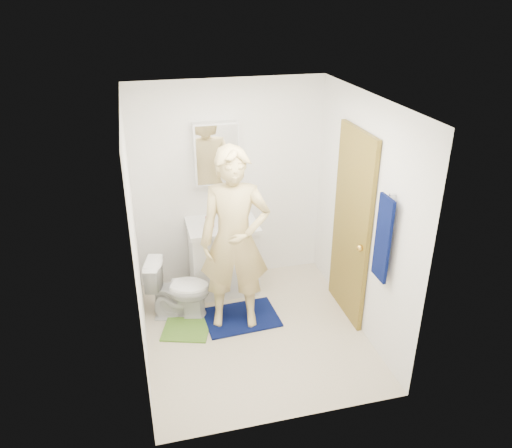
{
  "coord_description": "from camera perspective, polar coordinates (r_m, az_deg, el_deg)",
  "views": [
    {
      "loc": [
        -1.01,
        -4.09,
        3.27
      ],
      "look_at": [
        0.08,
        0.25,
        1.12
      ],
      "focal_mm": 35.0,
      "sensor_mm": 36.0,
      "label": 1
    }
  ],
  "objects": [
    {
      "name": "floor",
      "position": [
        5.34,
        -0.16,
        -12.29
      ],
      "size": [
        2.2,
        2.4,
        0.02
      ],
      "primitive_type": "cube",
      "color": "beige",
      "rests_on": "ground"
    },
    {
      "name": "ceiling",
      "position": [
        4.3,
        -0.2,
        14.07
      ],
      "size": [
        2.2,
        2.4,
        0.02
      ],
      "primitive_type": "cube",
      "color": "white",
      "rests_on": "ground"
    },
    {
      "name": "wall_back",
      "position": [
        5.78,
        -3.06,
        4.59
      ],
      "size": [
        2.2,
        0.02,
        2.4
      ],
      "primitive_type": "cube",
      "color": "white",
      "rests_on": "ground"
    },
    {
      "name": "wall_front",
      "position": [
        3.69,
        4.39,
        -8.61
      ],
      "size": [
        2.2,
        0.02,
        2.4
      ],
      "primitive_type": "cube",
      "color": "white",
      "rests_on": "ground"
    },
    {
      "name": "wall_left",
      "position": [
        4.59,
        -13.77,
        -2.02
      ],
      "size": [
        0.02,
        2.4,
        2.4
      ],
      "primitive_type": "cube",
      "color": "white",
      "rests_on": "ground"
    },
    {
      "name": "wall_right",
      "position": [
        5.05,
        12.14,
        0.81
      ],
      "size": [
        0.02,
        2.4,
        2.4
      ],
      "primitive_type": "cube",
      "color": "white",
      "rests_on": "ground"
    },
    {
      "name": "vanity_cabinet",
      "position": [
        5.83,
        -3.76,
        -3.92
      ],
      "size": [
        0.75,
        0.55,
        0.8
      ],
      "primitive_type": "cube",
      "color": "white",
      "rests_on": "floor"
    },
    {
      "name": "countertop",
      "position": [
        5.64,
        -3.89,
        -0.16
      ],
      "size": [
        0.79,
        0.59,
        0.05
      ],
      "primitive_type": "cube",
      "color": "white",
      "rests_on": "vanity_cabinet"
    },
    {
      "name": "sink_basin",
      "position": [
        5.63,
        -3.89,
        -0.02
      ],
      "size": [
        0.4,
        0.4,
        0.03
      ],
      "primitive_type": "cylinder",
      "color": "white",
      "rests_on": "countertop"
    },
    {
      "name": "faucet",
      "position": [
        5.76,
        -4.24,
        1.36
      ],
      "size": [
        0.03,
        0.03,
        0.12
      ],
      "primitive_type": "cylinder",
      "color": "silver",
      "rests_on": "countertop"
    },
    {
      "name": "medicine_cabinet",
      "position": [
        5.56,
        -4.55,
        8.04
      ],
      "size": [
        0.5,
        0.12,
        0.7
      ],
      "primitive_type": "cube",
      "color": "white",
      "rests_on": "wall_back"
    },
    {
      "name": "mirror_panel",
      "position": [
        5.5,
        -4.44,
        7.86
      ],
      "size": [
        0.46,
        0.01,
        0.66
      ],
      "primitive_type": "cube",
      "color": "white",
      "rests_on": "wall_back"
    },
    {
      "name": "door",
      "position": [
        5.23,
        10.83,
        -0.31
      ],
      "size": [
        0.05,
        0.8,
        2.05
      ],
      "primitive_type": "cube",
      "color": "olive",
      "rests_on": "ground"
    },
    {
      "name": "door_knob",
      "position": [
        4.99,
        11.82,
        -2.69
      ],
      "size": [
        0.07,
        0.07,
        0.07
      ],
      "primitive_type": "sphere",
      "color": "gold",
      "rests_on": "door"
    },
    {
      "name": "towel",
      "position": [
        4.54,
        14.32,
        -1.65
      ],
      "size": [
        0.03,
        0.24,
        0.8
      ],
      "primitive_type": "cube",
      "color": "#071146",
      "rests_on": "wall_right"
    },
    {
      "name": "towel_hook",
      "position": [
        4.39,
        15.37,
        3.29
      ],
      "size": [
        0.06,
        0.02,
        0.02
      ],
      "primitive_type": "cylinder",
      "rotation": [
        0.0,
        1.57,
        0.0
      ],
      "color": "silver",
      "rests_on": "wall_right"
    },
    {
      "name": "toilet",
      "position": [
        5.45,
        -8.79,
        -7.29
      ],
      "size": [
        0.74,
        0.53,
        0.68
      ],
      "primitive_type": "imported",
      "rotation": [
        0.0,
        0.0,
        1.32
      ],
      "color": "white",
      "rests_on": "floor"
    },
    {
      "name": "bath_mat",
      "position": [
        5.52,
        -1.7,
        -10.62
      ],
      "size": [
        0.81,
        0.6,
        0.02
      ],
      "primitive_type": "cube",
      "rotation": [
        0.0,
        0.0,
        0.06
      ],
      "color": "#071146",
      "rests_on": "floor"
    },
    {
      "name": "green_rug",
      "position": [
        5.39,
        -7.99,
        -11.87
      ],
      "size": [
        0.57,
        0.52,
        0.02
      ],
      "primitive_type": "cube",
      "rotation": [
        0.0,
        0.0,
        -0.31
      ],
      "color": "#58892D",
      "rests_on": "floor"
    },
    {
      "name": "soap_dispenser",
      "position": [
        5.53,
        -5.33,
        0.52
      ],
      "size": [
        0.09,
        0.09,
        0.17
      ],
      "primitive_type": "imported",
      "rotation": [
        0.0,
        0.0,
        0.11
      ],
      "color": "#C05F59",
      "rests_on": "countertop"
    },
    {
      "name": "toothbrush_cup",
      "position": [
        5.72,
        -2.94,
        1.11
      ],
      "size": [
        0.16,
        0.16,
        0.1
      ],
      "primitive_type": "imported",
      "rotation": [
        0.0,
        0.0,
        0.31
      ],
      "color": "#7B408D",
      "rests_on": "countertop"
    },
    {
      "name": "man",
      "position": [
        4.95,
        -2.44,
        -1.93
      ],
      "size": [
        0.78,
        0.6,
        1.92
      ],
      "primitive_type": "imported",
      "rotation": [
        0.0,
        0.0,
        -0.21
      ],
      "color": "#D0B775",
      "rests_on": "bath_mat"
    }
  ]
}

